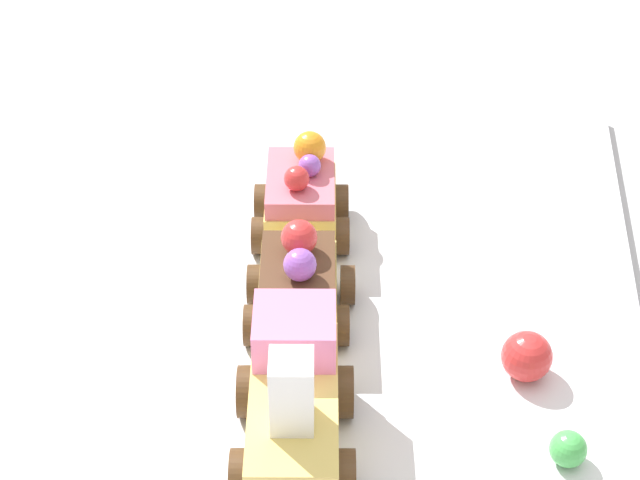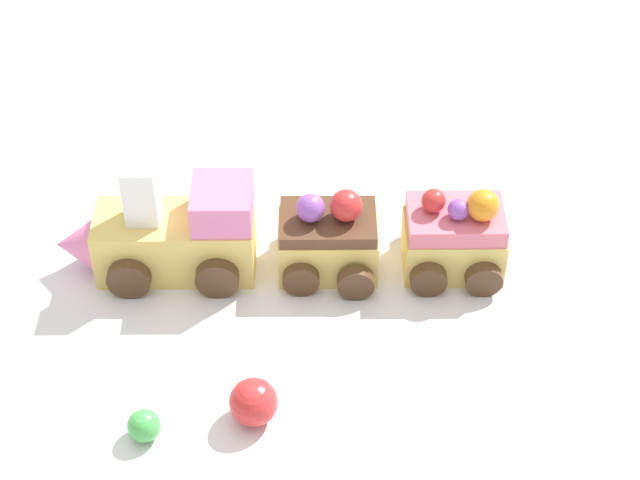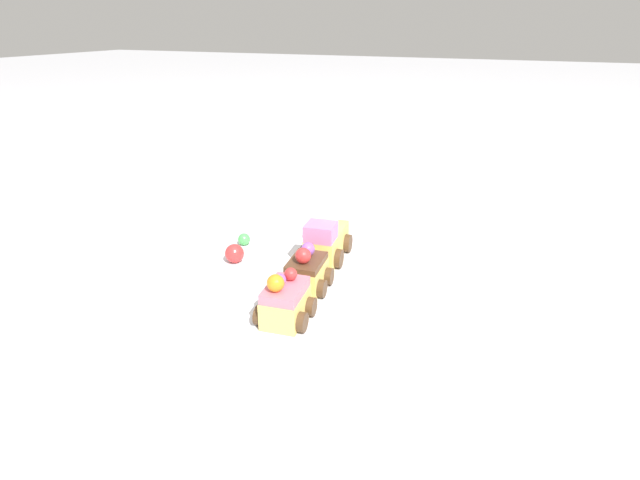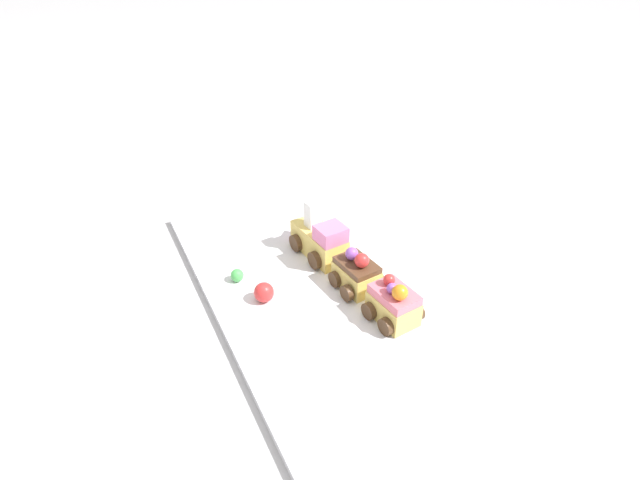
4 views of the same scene
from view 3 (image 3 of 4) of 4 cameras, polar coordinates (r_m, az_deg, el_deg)
ground_plane at (r=0.75m, az=-2.51°, el=-4.76°), size 10.00×10.00×0.00m
display_board at (r=0.75m, az=-2.52°, el=-4.36°), size 0.60×0.37×0.01m
cake_train_locomotive at (r=0.79m, az=0.90°, el=0.08°), size 0.14×0.07×0.09m
cake_car_chocolate at (r=0.70m, az=-1.56°, el=-3.73°), size 0.07×0.07×0.07m
cake_car_strawberry at (r=0.63m, az=-4.01°, el=-7.07°), size 0.07×0.07×0.07m
gumball_green at (r=0.85m, az=-8.67°, el=0.08°), size 0.02×0.02×0.02m
gumball_red at (r=0.79m, az=-9.78°, el=-1.55°), size 0.03×0.03×0.03m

